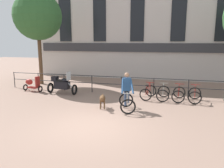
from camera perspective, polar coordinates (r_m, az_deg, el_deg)
The scene contains 12 objects.
ground_plane at distance 8.30m, azimuth -5.54°, elevation -10.81°, with size 60.00×60.00×0.00m, color #8E7060.
canal_railing at distance 12.92m, azimuth 2.55°, elevation 0.44°, with size 15.05×0.05×1.05m.
building_facade at distance 18.58m, azimuth 6.84°, elevation 19.08°, with size 18.00×0.72×11.46m.
cyclist_with_bike at distance 9.96m, azimuth 3.91°, elevation -2.45°, with size 0.97×1.31×1.70m.
dog at distance 10.19m, azimuth -2.52°, elevation -3.94°, with size 0.42×0.95×0.64m.
parked_motorcycle at distance 13.34m, azimuth -12.98°, elevation -0.14°, with size 1.78×0.71×1.35m.
parked_bicycle_near_lamp at distance 12.10m, azimuth 9.43°, elevation -2.12°, with size 0.83×1.20×0.86m.
parked_bicycle_mid_left at distance 12.05m, azimuth 13.22°, elevation -2.32°, with size 0.68×1.12×0.86m.
parked_bicycle_mid_right at distance 12.06m, azimuth 17.02°, elevation -2.51°, with size 0.75×1.16×0.86m.
parked_bicycle_far_end at distance 12.11m, azimuth 20.81°, elevation -2.69°, with size 0.76×1.16×0.86m.
parked_scooter at distance 14.59m, azimuth -20.19°, elevation 0.00°, with size 1.32×0.58×0.96m.
tree_canalside_left at distance 16.84m, azimuth -18.85°, elevation 16.40°, with size 3.36×3.36×6.52m.
Camera 1 is at (2.77, -7.19, 3.08)m, focal length 35.00 mm.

